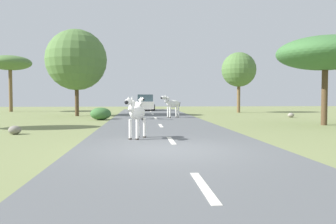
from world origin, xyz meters
The scene contains 14 objects.
ground_plane centered at (0.00, 0.00, 0.00)m, with size 90.00×90.00×0.00m, color olive.
road centered at (0.28, 0.00, 0.03)m, with size 6.00×64.00×0.05m, color #56595B.
lane_markings centered at (0.28, -1.00, 0.05)m, with size 0.16×56.00×0.01m.
zebra_0 centered at (-0.89, 2.57, 0.94)m, with size 0.85×1.51×1.50m.
zebra_1 centered at (-0.93, 13.29, 0.95)m, with size 0.93×1.49×1.51m.
zebra_2 centered at (1.51, 14.90, 1.02)m, with size 1.58×1.07×1.63m.
car_0 centered at (-0.26, 28.27, 0.85)m, with size 2.07×4.37×1.74m.
tree_0 centered at (9.19, 8.25, 3.87)m, with size 5.15×5.15×4.78m.
tree_1 centered at (-5.83, 18.30, 4.47)m, with size 4.83×4.83×6.89m.
tree_2 centered at (8.81, 23.24, 4.18)m, with size 3.35×3.35×5.88m.
tree_4 centered at (-14.12, 26.94, 4.98)m, with size 4.27×4.27×5.78m.
bush_2 centered at (-3.40, 13.43, 0.41)m, with size 1.38×1.24×0.83m, color #386633.
rock_0 centered at (10.45, 15.12, 0.17)m, with size 0.48×0.35×0.34m, color gray.
rock_1 centered at (-5.88, 4.85, 0.18)m, with size 0.50×0.50×0.36m, color gray.
Camera 1 is at (-0.75, -9.51, 1.53)m, focal length 36.53 mm.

